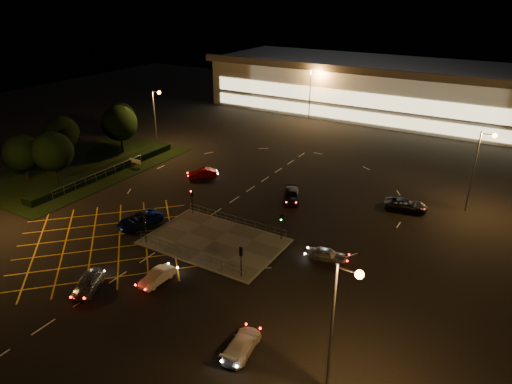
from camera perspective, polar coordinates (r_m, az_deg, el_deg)
The scene contains 26 objects.
ground at distance 51.89m, azimuth -5.75°, elevation -4.69°, with size 180.00×180.00×0.00m, color black.
pedestrian_island at distance 49.42m, azimuth -5.24°, elevation -6.17°, with size 14.00×9.00×0.12m, color #4C4944.
grass_verge at distance 74.09m, azimuth -20.70°, elevation 2.95°, with size 18.00×30.00×0.08m, color black.
hedge at distance 70.25m, azimuth -18.14°, elevation 2.59°, with size 2.00×26.00×1.00m, color black.
supermarket at distance 103.78m, azimuth 15.20°, elevation 12.51°, with size 72.00×26.50×10.50m.
streetlight_se at distance 29.69m, azimuth 10.42°, elevation -14.65°, with size 1.78×0.56×10.03m.
streetlight_nw at distance 76.73m, azimuth -12.36°, elevation 9.80°, with size 1.78×0.56×10.03m.
streetlight_ne at distance 59.17m, azimuth 26.18°, elevation 3.54°, with size 1.78×0.56×10.03m.
streetlight_far_left at distance 93.80m, azimuth 7.03°, elevation 12.75°, with size 1.78×0.56×10.03m.
signal_sw at distance 49.19m, azimuth -13.78°, elevation -3.91°, with size 0.28×0.30×3.15m.
signal_se at distance 42.49m, azimuth -1.88°, elevation -7.96°, with size 0.28×0.30×3.15m.
signal_nw at distance 54.45m, azimuth -8.02°, elevation -0.57°, with size 0.28×0.30×3.15m.
signal_ne at distance 48.48m, azimuth 3.21°, elevation -3.63°, with size 0.28×0.30×3.15m.
tree_a at distance 70.07m, azimuth -27.23°, elevation 4.35°, with size 5.04×5.04×6.86m.
tree_b at distance 75.77m, azimuth -23.15°, elevation 6.71°, with size 5.40×5.40×7.35m.
tree_c at distance 77.50m, azimuth -16.71°, elevation 8.24°, with size 5.76×5.76×7.84m.
tree_d at distance 85.94m, azimuth -16.52°, elevation 9.14°, with size 4.68×4.68×6.37m.
tree_e at distance 67.77m, azimuth -24.03°, elevation 4.63°, with size 5.40×5.40×7.35m.
car_near_silver at distance 44.42m, azimuth -20.26°, elevation -10.62°, with size 1.71×4.25×1.45m, color #A6A9AD.
car_queue_white at distance 43.73m, azimuth -12.25°, elevation -10.29°, with size 1.30×3.74×1.23m, color silver.
car_left_blue at distance 53.84m, azimuth -14.34°, elevation -3.35°, with size 2.46×5.34×1.48m, color #0C1B4A.
car_far_dkgrey at distance 58.41m, azimuth 4.46°, elevation -0.43°, with size 1.93×4.74×1.37m, color black.
car_right_silver at distance 46.44m, azimuth 8.87°, elevation -7.71°, with size 1.53×3.81×1.30m, color #A3A6AA.
car_circ_red at distance 65.70m, azimuth -6.70°, elevation 2.34°, with size 1.42×4.06×1.34m, color maroon.
car_east_grey at distance 58.62m, azimuth 18.24°, elevation -1.53°, with size 2.36×5.12×1.42m, color black.
car_approach_white at distance 35.91m, azimuth -1.80°, elevation -18.51°, with size 1.79×4.39×1.27m, color #BCBCBC.
Camera 1 is at (27.59, -36.13, 25.02)m, focal length 32.00 mm.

